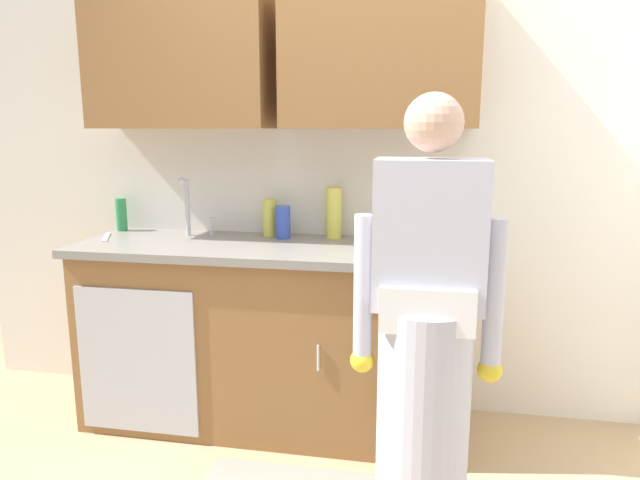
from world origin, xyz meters
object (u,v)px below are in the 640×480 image
Objects in this scene: bottle_dish_liquid at (270,218)px; sponge at (441,250)px; cup_by_sink at (385,234)px; person_at_sink at (425,356)px; bottle_water_short at (283,222)px; sink at (185,243)px; knife_on_counter at (106,237)px; bottle_water_tall at (334,213)px; bottle_cleaner_spray at (121,214)px.

bottle_dish_liquid is 1.76× the size of sponge.
cup_by_sink is at bearing -12.00° from bottle_dish_liquid.
person_at_sink reaches higher than sponge.
bottle_water_short is at bearing 131.23° from person_at_sink.
person_at_sink reaches higher than cup_by_sink.
sponge is (1.28, -0.06, 0.03)m from sink.
knife_on_counter is 1.71m from sponge.
bottle_water_tall is 0.62m from sponge.
bottle_water_tall is 0.32m from cup_by_sink.
bottle_cleaner_spray is 0.69× the size of bottle_water_tall.
cup_by_sink is at bearing -25.28° from bottle_water_tall.
sink reaches higher than bottle_water_tall.
sponge is (0.54, -0.27, -0.12)m from bottle_water_tall.
sponge is at bearing -2.86° from sink.
sink reaches higher than bottle_dish_liquid.
bottle_dish_liquid reaches higher than cup_by_sink.
bottle_dish_liquid is at bearing 168.00° from cup_by_sink.
bottle_water_short is at bearing 171.76° from cup_by_sink.
bottle_dish_liquid is (-0.34, 0.00, -0.04)m from bottle_water_tall.
person_at_sink is at bearing -28.20° from bottle_cleaner_spray.
bottle_water_short is (0.48, 0.15, 0.10)m from sink.
sink is 1.89× the size of bottle_water_tall.
person_at_sink reaches higher than bottle_dish_liquid.
knife_on_counter is (-0.83, -0.21, -0.09)m from bottle_dish_liquid.
bottle_cleaner_spray is at bearing 161.44° from knife_on_counter.
sponge is (0.27, -0.14, -0.04)m from cup_by_sink.
cup_by_sink is 1.45m from knife_on_counter.
bottle_water_short is 0.93m from knife_on_counter.
person_at_sink is 14.73× the size of sponge.
sink is 0.52m from bottle_cleaner_spray.
bottle_water_short is at bearing 17.72° from sink.
sink reaches higher than bottle_cleaner_spray.
bottle_dish_liquid reaches higher than bottle_cleaner_spray.
bottle_water_tall is at bearing -0.17° from bottle_cleaner_spray.
sink is 1.28m from sponge.
bottle_water_tall is 1.19m from knife_on_counter.
knife_on_counter is 2.18× the size of sponge.
sink is 2.58× the size of bottle_dish_liquid.
person_at_sink reaches higher than bottle_water_short.
person_at_sink is 15.17× the size of cup_by_sink.
person_at_sink is 0.68m from sponge.
sink is 0.46m from bottle_dish_liquid.
bottle_cleaner_spray is 1.20m from bottle_water_tall.
sponge is at bearing 84.53° from person_at_sink.
bottle_water_short is at bearing -3.47° from bottle_cleaner_spray.
sink is at bearing 64.13° from knife_on_counter.
cup_by_sink reaches higher than sponge.
bottle_cleaner_spray is 0.85m from bottle_dish_liquid.
sink is 1.02m from cup_by_sink.
bottle_dish_liquid is 1.82× the size of cup_by_sink.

